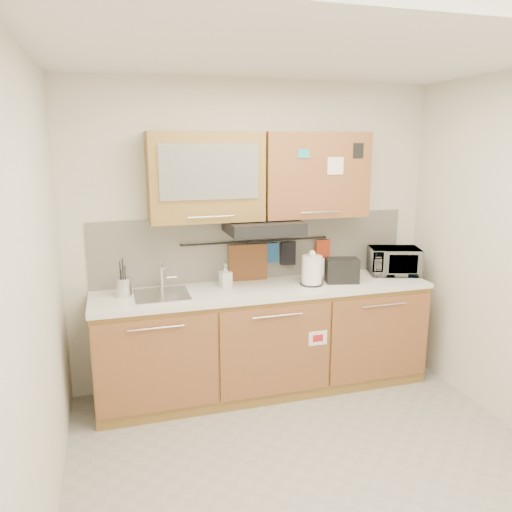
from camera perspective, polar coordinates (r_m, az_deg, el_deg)
floor at (r=3.56m, az=7.24°, el=-23.36°), size 3.20×3.20×0.00m
ceiling at (r=2.91m, az=8.81°, el=22.63°), size 3.20×3.20×0.00m
wall_back at (r=4.36m, az=-0.15°, el=2.34°), size 3.20×0.00×3.20m
wall_left at (r=2.76m, az=-24.10°, el=-5.13°), size 0.00×3.00×3.00m
base_cabinet at (r=4.33m, az=1.01°, el=-10.10°), size 2.80×0.64×0.88m
countertop at (r=4.16m, az=1.05°, el=-3.84°), size 2.82×0.62×0.04m
backsplash at (r=4.36m, az=-0.10°, el=1.02°), size 2.80×0.02×0.56m
upper_cabinets at (r=4.12m, az=0.48°, el=9.17°), size 1.82×0.37×0.70m
range_hood at (r=4.10m, az=0.83°, el=3.37°), size 0.60×0.46×0.10m
sink at (r=4.01m, az=-10.71°, el=-4.36°), size 0.42×0.40×0.26m
utensil_rail at (r=4.32m, az=0.04°, el=1.70°), size 1.30×0.02×0.02m
utensil_crock at (r=4.03m, az=-14.87°, el=-3.41°), size 0.14×0.14×0.30m
kettle at (r=4.22m, az=6.42°, el=-1.70°), size 0.22×0.21×0.30m
toaster at (r=4.34m, az=9.80°, el=-1.60°), size 0.31×0.22×0.21m
microwave at (r=4.70m, az=15.49°, el=-0.56°), size 0.51×0.42×0.24m
soap_bottle at (r=4.14m, az=-3.51°, el=-2.24°), size 0.10×0.10×0.20m
cutting_board at (r=4.33m, az=-0.92°, el=-1.37°), size 0.34×0.05×0.42m
oven_mitt at (r=4.37m, az=1.91°, el=0.38°), size 0.11×0.04×0.18m
dark_pouch at (r=4.42m, az=3.69°, el=0.31°), size 0.14×0.06×0.21m
pot_holder at (r=4.54m, az=7.63°, el=0.80°), size 0.14×0.03×0.17m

